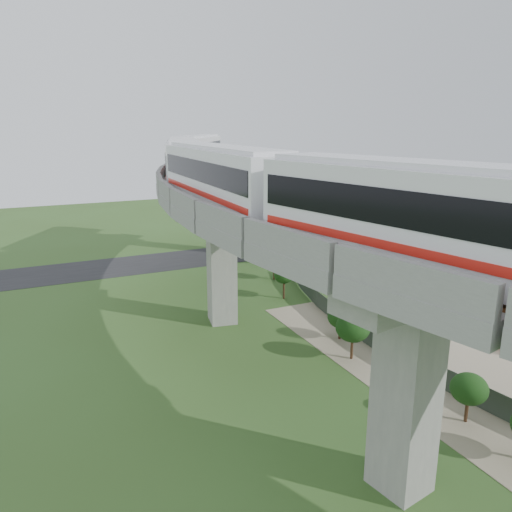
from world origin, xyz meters
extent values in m
plane|color=#365321|center=(0.00, 0.00, 0.00)|extent=(160.00, 160.00, 0.00)
cube|color=gray|center=(14.00, -2.00, 0.02)|extent=(18.00, 26.00, 0.04)
cube|color=#232326|center=(0.00, 30.00, 0.01)|extent=(60.00, 8.00, 0.03)
cube|color=#99968E|center=(9.12, 31.80, 4.20)|extent=(2.86, 2.93, 8.40)
cube|color=#99968E|center=(9.12, 31.80, 9.00)|extent=(7.21, 5.74, 1.20)
cube|color=#99968E|center=(0.91, 10.42, 4.20)|extent=(2.35, 2.51, 8.40)
cube|color=#99968E|center=(0.91, 10.42, 9.00)|extent=(7.31, 3.58, 1.20)
cube|color=#99968E|center=(0.91, -10.42, 4.20)|extent=(2.35, 2.51, 8.40)
cube|color=#99968E|center=(0.91, -10.42, 9.00)|extent=(7.31, 3.58, 1.20)
cube|color=gray|center=(6.19, 26.54, 10.00)|extent=(16.42, 20.91, 0.80)
cube|color=gray|center=(2.33, 28.44, 10.90)|extent=(8.66, 17.08, 1.00)
cube|color=gray|center=(10.04, 24.64, 10.90)|extent=(8.66, 17.08, 1.00)
cube|color=brown|center=(4.21, 27.51, 10.46)|extent=(10.68, 18.08, 0.12)
cube|color=black|center=(4.21, 27.51, 10.58)|extent=(9.69, 17.59, 0.12)
cube|color=brown|center=(8.16, 25.56, 10.46)|extent=(10.68, 18.08, 0.12)
cube|color=black|center=(8.16, 25.56, 10.58)|extent=(9.69, 17.59, 0.12)
cube|color=gray|center=(0.70, 9.13, 10.00)|extent=(11.77, 20.03, 0.80)
cube|color=gray|center=(-3.55, 9.78, 10.90)|extent=(3.22, 18.71, 1.00)
cube|color=gray|center=(4.95, 8.47, 10.90)|extent=(3.22, 18.71, 1.00)
cube|color=brown|center=(-1.48, 9.46, 10.46)|extent=(5.44, 19.05, 0.12)
cube|color=black|center=(-1.48, 9.46, 10.58)|extent=(4.35, 18.88, 0.12)
cube|color=brown|center=(2.87, 8.79, 10.46)|extent=(5.44, 19.05, 0.12)
cube|color=black|center=(2.87, 8.79, 10.58)|extent=(4.35, 18.88, 0.12)
cube|color=gray|center=(0.70, -9.13, 10.00)|extent=(11.77, 20.03, 0.80)
cube|color=gray|center=(-3.55, -9.78, 10.90)|extent=(3.22, 18.71, 1.00)
cube|color=gray|center=(4.95, -8.47, 10.90)|extent=(3.22, 18.71, 1.00)
cube|color=brown|center=(-1.48, -9.46, 10.46)|extent=(5.44, 19.05, 0.12)
cube|color=black|center=(-1.48, -9.46, 10.58)|extent=(4.35, 18.88, 0.12)
cube|color=brown|center=(2.87, -8.79, 10.46)|extent=(5.44, 19.05, 0.12)
cube|color=black|center=(2.87, -8.79, 10.58)|extent=(4.35, 18.88, 0.12)
cube|color=silver|center=(-0.75, -13.37, 12.24)|extent=(5.86, 15.23, 3.20)
cube|color=silver|center=(-0.75, -13.37, 13.94)|extent=(5.17, 14.38, 0.22)
cube|color=black|center=(-0.75, -13.37, 12.69)|extent=(5.79, 14.66, 1.15)
cube|color=red|center=(-0.75, -13.37, 11.49)|extent=(5.79, 14.66, 0.30)
cube|color=black|center=(-0.75, -13.37, 10.78)|extent=(4.60, 12.86, 0.28)
cube|color=silver|center=(-2.16, 2.12, 12.24)|extent=(3.21, 15.08, 3.20)
cube|color=silver|center=(-2.16, 2.12, 13.94)|extent=(2.65, 14.32, 0.22)
cube|color=black|center=(-2.16, 2.12, 12.69)|extent=(3.25, 14.49, 1.15)
cube|color=red|center=(-2.16, 2.12, 11.49)|extent=(3.25, 14.49, 0.30)
cube|color=black|center=(-2.16, 2.12, 10.78)|extent=(2.33, 12.81, 0.28)
cube|color=silver|center=(0.31, 17.48, 12.24)|extent=(6.81, 15.15, 3.20)
cube|color=silver|center=(0.31, 17.48, 13.94)|extent=(6.08, 14.28, 0.22)
cube|color=black|center=(0.31, 17.48, 12.69)|extent=(6.70, 14.60, 1.15)
cube|color=red|center=(0.31, 17.48, 11.49)|extent=(6.70, 14.60, 0.30)
cube|color=black|center=(0.31, 17.48, 10.78)|extent=(5.41, 12.77, 0.28)
cube|color=silver|center=(6.52, 31.75, 12.24)|extent=(9.98, 14.28, 3.20)
cube|color=silver|center=(6.52, 31.75, 13.94)|extent=(9.13, 13.36, 0.22)
cube|color=black|center=(6.52, 31.75, 12.69)|extent=(9.72, 13.79, 1.15)
cube|color=red|center=(6.52, 31.75, 11.49)|extent=(9.72, 13.79, 0.30)
cube|color=black|center=(6.52, 31.75, 10.78)|extent=(8.14, 11.93, 0.28)
cylinder|color=#2D382D|center=(12.25, 19.29, 0.75)|extent=(0.08, 0.08, 1.50)
cube|color=#2D382D|center=(11.38, 16.98, 0.75)|extent=(1.69, 4.77, 1.40)
cylinder|color=#2D382D|center=(10.62, 14.63, 0.75)|extent=(0.08, 0.08, 1.50)
cube|color=#2D382D|center=(9.98, 12.24, 0.75)|extent=(1.23, 4.91, 1.40)
cylinder|color=#2D382D|center=(9.45, 9.83, 0.75)|extent=(0.08, 0.08, 1.50)
cube|color=#2D382D|center=(9.03, 7.39, 0.75)|extent=(0.75, 4.99, 1.40)
cylinder|color=#2D382D|center=(8.74, 4.94, 0.75)|extent=(0.08, 0.08, 1.50)
cube|color=#2D382D|center=(8.56, 2.47, 0.75)|extent=(0.27, 5.04, 1.40)
cylinder|color=#2D382D|center=(8.50, 0.00, 0.75)|extent=(0.08, 0.08, 1.50)
cube|color=#2D382D|center=(8.56, -2.47, 0.75)|extent=(0.27, 5.04, 1.40)
cylinder|color=#2D382D|center=(8.74, -4.94, 0.75)|extent=(0.08, 0.08, 1.50)
cube|color=#2D382D|center=(9.03, -7.39, 0.75)|extent=(0.75, 4.99, 1.40)
cylinder|color=#382314|center=(11.60, 24.42, 0.69)|extent=(0.18, 0.18, 1.37)
ellipsoid|color=#113510|center=(11.60, 24.42, 2.11)|extent=(2.47, 2.47, 2.10)
cylinder|color=#382314|center=(9.69, 18.52, 0.64)|extent=(0.18, 0.18, 1.28)
ellipsoid|color=#113510|center=(9.69, 18.52, 1.83)|extent=(1.83, 1.83, 1.55)
cylinder|color=#382314|center=(7.84, 13.00, 0.84)|extent=(0.18, 0.18, 1.69)
ellipsoid|color=#113510|center=(7.84, 13.00, 2.23)|extent=(1.81, 1.81, 1.54)
cylinder|color=#382314|center=(7.33, 3.46, 0.59)|extent=(0.18, 0.18, 1.17)
ellipsoid|color=#113510|center=(7.33, 3.46, 1.73)|extent=(1.85, 1.85, 1.57)
cylinder|color=#382314|center=(6.23, 0.46, 0.79)|extent=(0.18, 0.18, 1.59)
ellipsoid|color=#113510|center=(6.23, 0.46, 2.27)|extent=(2.29, 2.29, 1.94)
cylinder|color=#382314|center=(7.34, -8.14, 0.68)|extent=(0.18, 0.18, 1.36)
ellipsoid|color=#113510|center=(7.34, -8.14, 1.94)|extent=(1.93, 1.93, 1.64)
imported|color=#9D150E|center=(17.27, -2.65, 0.57)|extent=(2.69, 3.33, 1.06)
imported|color=black|center=(11.99, 2.01, 0.56)|extent=(3.56, 1.47, 1.03)
camera|label=1|loc=(-12.51, -24.43, 15.13)|focal=35.00mm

